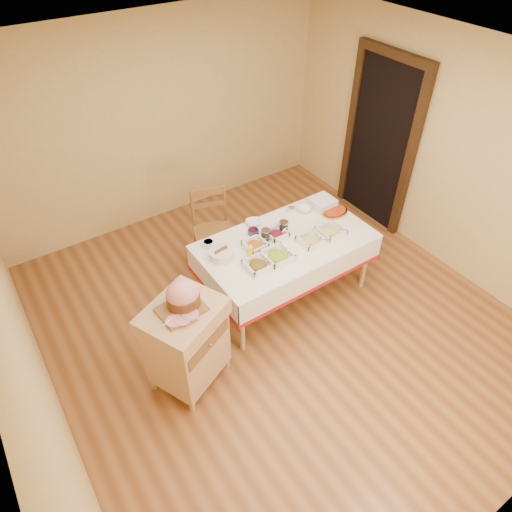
% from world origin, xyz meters
% --- Properties ---
extents(room_shell, '(5.00, 5.00, 5.00)m').
position_xyz_m(room_shell, '(0.00, 0.00, 1.30)').
color(room_shell, '#935A2D').
rests_on(room_shell, ground).
extents(doorway, '(0.09, 1.10, 2.20)m').
position_xyz_m(doorway, '(2.20, 0.90, 1.11)').
color(doorway, black).
rests_on(doorway, ground).
extents(dining_table, '(1.82, 1.02, 0.76)m').
position_xyz_m(dining_table, '(0.30, 0.30, 0.60)').
color(dining_table, tan).
rests_on(dining_table, ground).
extents(butcher_cart, '(0.83, 0.78, 0.94)m').
position_xyz_m(butcher_cart, '(-1.11, -0.12, 0.53)').
color(butcher_cart, tan).
rests_on(butcher_cart, ground).
extents(dining_chair, '(0.55, 0.54, 0.98)m').
position_xyz_m(dining_chair, '(-0.09, 1.18, 0.51)').
color(dining_chair, brown).
rests_on(dining_chair, ground).
extents(ham_on_board, '(0.40, 0.38, 0.26)m').
position_xyz_m(ham_on_board, '(-1.07, -0.09, 1.05)').
color(ham_on_board, brown).
rests_on(ham_on_board, butcher_cart).
extents(serving_dish_a, '(0.24, 0.24, 0.10)m').
position_xyz_m(serving_dish_a, '(-0.17, 0.12, 0.79)').
color(serving_dish_a, white).
rests_on(serving_dish_a, dining_table).
extents(serving_dish_b, '(0.27, 0.27, 0.11)m').
position_xyz_m(serving_dish_b, '(0.06, 0.12, 0.79)').
color(serving_dish_b, white).
rests_on(serving_dish_b, dining_table).
extents(serving_dish_c, '(0.23, 0.23, 0.10)m').
position_xyz_m(serving_dish_c, '(0.49, 0.13, 0.79)').
color(serving_dish_c, white).
rests_on(serving_dish_c, dining_table).
extents(serving_dish_d, '(0.25, 0.25, 0.10)m').
position_xyz_m(serving_dish_d, '(0.77, 0.14, 0.79)').
color(serving_dish_d, white).
rests_on(serving_dish_d, dining_table).
extents(serving_dish_e, '(0.22, 0.21, 0.10)m').
position_xyz_m(serving_dish_e, '(-0.03, 0.39, 0.79)').
color(serving_dish_e, white).
rests_on(serving_dish_e, dining_table).
extents(serving_dish_f, '(0.21, 0.20, 0.10)m').
position_xyz_m(serving_dish_f, '(0.26, 0.42, 0.79)').
color(serving_dish_f, white).
rests_on(serving_dish_f, dining_table).
extents(small_bowl_left, '(0.12, 0.12, 0.06)m').
position_xyz_m(small_bowl_left, '(-0.41, 0.68, 0.79)').
color(small_bowl_left, white).
rests_on(small_bowl_left, dining_table).
extents(small_bowl_mid, '(0.12, 0.12, 0.05)m').
position_xyz_m(small_bowl_mid, '(0.08, 0.59, 0.79)').
color(small_bowl_mid, navy).
rests_on(small_bowl_mid, dining_table).
extents(small_bowl_right, '(0.10, 0.10, 0.05)m').
position_xyz_m(small_bowl_right, '(0.67, 0.69, 0.79)').
color(small_bowl_right, white).
rests_on(small_bowl_right, dining_table).
extents(bowl_white_imported, '(0.20, 0.20, 0.04)m').
position_xyz_m(bowl_white_imported, '(0.18, 0.73, 0.78)').
color(bowl_white_imported, white).
rests_on(bowl_white_imported, dining_table).
extents(bowl_small_imported, '(0.21, 0.21, 0.05)m').
position_xyz_m(bowl_small_imported, '(0.79, 0.61, 0.79)').
color(bowl_small_imported, white).
rests_on(bowl_small_imported, dining_table).
extents(preserve_jar_left, '(0.10, 0.10, 0.13)m').
position_xyz_m(preserve_jar_left, '(0.14, 0.44, 0.82)').
color(preserve_jar_left, silver).
rests_on(preserve_jar_left, dining_table).
extents(preserve_jar_right, '(0.10, 0.10, 0.12)m').
position_xyz_m(preserve_jar_right, '(0.38, 0.45, 0.82)').
color(preserve_jar_right, silver).
rests_on(preserve_jar_right, dining_table).
extents(mustard_bottle, '(0.06, 0.06, 0.17)m').
position_xyz_m(mustard_bottle, '(-0.16, 0.29, 0.84)').
color(mustard_bottle, yellow).
rests_on(mustard_bottle, dining_table).
extents(bread_basket, '(0.25, 0.25, 0.11)m').
position_xyz_m(bread_basket, '(-0.39, 0.45, 0.81)').
color(bread_basket, silver).
rests_on(bread_basket, dining_table).
extents(plate_stack, '(0.25, 0.25, 0.11)m').
position_xyz_m(plate_stack, '(1.01, 0.56, 0.81)').
color(plate_stack, white).
rests_on(plate_stack, dining_table).
extents(brass_platter, '(0.32, 0.23, 0.04)m').
position_xyz_m(brass_platter, '(1.05, 0.39, 0.78)').
color(brass_platter, '#BE8C35').
rests_on(brass_platter, dining_table).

